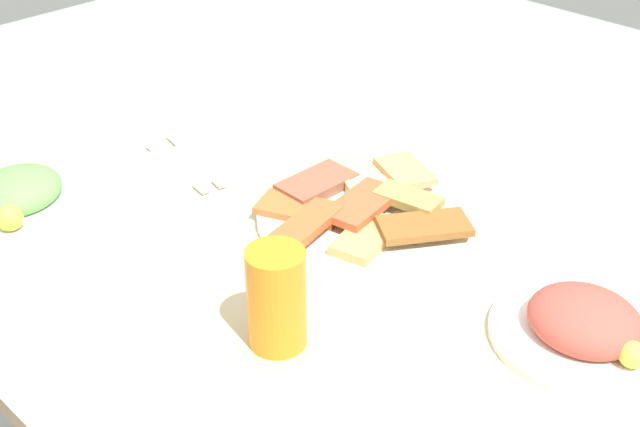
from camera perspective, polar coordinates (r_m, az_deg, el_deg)
dining_table at (r=1.18m, az=-2.00°, el=-4.94°), size 1.12×0.83×0.70m
pide_platter at (r=1.17m, az=2.86°, el=0.28°), size 0.30×0.31×0.04m
salad_plate_greens at (r=1.00m, az=17.34°, el=-7.18°), size 0.21×0.21×0.06m
salad_plate_rice at (r=1.27m, az=-19.59°, el=1.19°), size 0.20×0.20×0.05m
soda_can at (r=0.93m, az=-2.94°, el=-5.72°), size 0.09×0.09×0.12m
paper_napkin at (r=1.32m, az=-8.98°, el=3.19°), size 0.17×0.17×0.00m
fork at (r=1.33m, az=-8.37°, el=3.61°), size 0.19×0.06×0.00m
spoon at (r=1.31m, az=-9.61°, el=3.07°), size 0.18×0.04×0.00m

